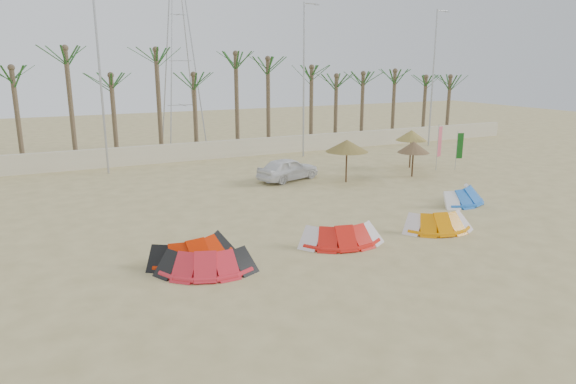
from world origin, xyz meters
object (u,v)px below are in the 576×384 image
parasol_left (347,146)px  parasol_mid (414,147)px  kite_blue (460,194)px  kite_red_mid (203,259)px  car (288,169)px  kite_orange (434,220)px  parasol_right (411,135)px  kite_red_left (191,247)px  kite_red_right (338,233)px

parasol_left → parasol_mid: bearing=-6.0°
kite_blue → parasol_left: parasol_left is taller
kite_red_mid → car: (8.58, 11.24, 0.26)m
kite_orange → parasol_right: (7.57, 11.05, 1.76)m
kite_blue → parasol_mid: (1.72, 5.85, 1.42)m
car → kite_orange: bearing=170.7°
kite_orange → parasol_left: size_ratio=1.28×
kite_red_left → kite_red_mid: same height
parasol_mid → kite_red_right: bearing=-141.1°
kite_blue → parasol_right: 9.01m
kite_blue → car: bearing=124.2°
parasol_left → parasol_mid: (4.50, -0.47, -0.33)m
parasol_right → car: 9.15m
kite_red_mid → parasol_mid: bearing=28.8°
parasol_left → parasol_right: (6.17, 1.84, 0.01)m
kite_red_left → parasol_left: 14.10m
kite_red_left → parasol_mid: (16.02, 7.47, 1.42)m
parasol_right → car: size_ratio=0.63×
kite_red_left → kite_red_right: 5.69m
kite_red_mid → kite_orange: (10.03, 0.04, -0.00)m
kite_red_mid → kite_orange: size_ratio=1.11×
kite_red_mid → kite_orange: bearing=0.2°
kite_orange → car: 11.29m
kite_red_mid → parasol_mid: (15.94, 8.78, 1.42)m
kite_blue → kite_red_left: bearing=-173.5°
kite_red_right → parasol_right: size_ratio=1.37×
car → parasol_left: bearing=-141.5°
kite_orange → kite_blue: (4.19, 2.88, 0.00)m
kite_blue → kite_red_right: bearing=-163.8°
kite_red_mid → parasol_left: (11.44, 9.25, 1.75)m
kite_red_right → kite_blue: bearing=16.2°
kite_red_right → parasol_left: parasol_left is taller
kite_red_mid → kite_red_left: bearing=93.6°
kite_red_mid → kite_red_right: size_ratio=1.03×
kite_red_left → kite_red_right: (5.61, -0.91, -0.00)m
parasol_right → kite_blue: bearing=-112.5°
kite_red_right → kite_orange: same height
parasol_right → parasol_left: bearing=-163.4°
kite_red_left → kite_orange: size_ratio=1.07×
kite_orange → parasol_left: (1.40, 9.21, 1.75)m
kite_red_right → kite_blue: (8.70, 2.53, -0.00)m
parasol_mid → kite_red_left: bearing=-155.0°
kite_orange → parasol_left: bearing=81.3°
kite_blue → parasol_mid: 6.26m
kite_red_right → parasol_mid: size_ratio=1.58×
parasol_mid → kite_blue: bearing=-106.3°
kite_orange → parasol_mid: 10.64m
parasol_right → car: bearing=179.1°
parasol_left → parasol_right: 6.44m
parasol_left → parasol_mid: 4.54m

